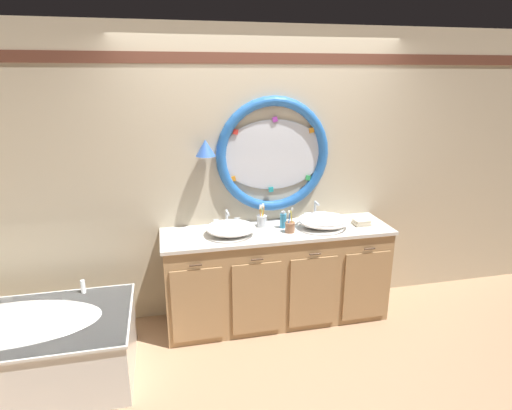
% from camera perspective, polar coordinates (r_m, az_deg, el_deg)
% --- Properties ---
extents(ground_plane, '(14.00, 14.00, 0.00)m').
position_cam_1_polar(ground_plane, '(3.89, 2.77, -17.06)').
color(ground_plane, tan).
extents(back_wall_assembly, '(6.40, 0.26, 2.60)m').
position_cam_1_polar(back_wall_assembly, '(3.89, 0.84, 4.23)').
color(back_wall_assembly, beige).
rests_on(back_wall_assembly, ground_plane).
extents(vanity_counter, '(2.03, 0.59, 0.88)m').
position_cam_1_polar(vanity_counter, '(3.91, 2.82, -9.37)').
color(vanity_counter, tan).
rests_on(vanity_counter, ground_plane).
extents(bathtub, '(1.71, 0.89, 0.60)m').
position_cam_1_polar(bathtub, '(3.67, -30.17, -16.30)').
color(bathtub, white).
rests_on(bathtub, ground_plane).
extents(sink_basin_left, '(0.42, 0.42, 0.12)m').
position_cam_1_polar(sink_basin_left, '(3.61, -3.42, -3.13)').
color(sink_basin_left, white).
rests_on(sink_basin_left, vanity_counter).
extents(sink_basin_right, '(0.46, 0.46, 0.13)m').
position_cam_1_polar(sink_basin_right, '(3.82, 9.13, -2.07)').
color(sink_basin_right, white).
rests_on(sink_basin_right, vanity_counter).
extents(faucet_set_left, '(0.24, 0.15, 0.16)m').
position_cam_1_polar(faucet_set_left, '(3.81, -3.96, -1.98)').
color(faucet_set_left, silver).
rests_on(faucet_set_left, vanity_counter).
extents(faucet_set_right, '(0.21, 0.11, 0.18)m').
position_cam_1_polar(faucet_set_right, '(4.02, 7.97, -1.00)').
color(faucet_set_right, silver).
rests_on(faucet_set_right, vanity_counter).
extents(toothbrush_holder_left, '(0.09, 0.09, 0.21)m').
position_cam_1_polar(toothbrush_holder_left, '(3.80, 0.78, -2.05)').
color(toothbrush_holder_left, silver).
rests_on(toothbrush_holder_left, vanity_counter).
extents(toothbrush_holder_right, '(0.09, 0.09, 0.22)m').
position_cam_1_polar(toothbrush_holder_right, '(3.67, 4.61, -2.91)').
color(toothbrush_holder_right, '#996647').
rests_on(toothbrush_holder_right, vanity_counter).
extents(soap_dispenser, '(0.06, 0.06, 0.16)m').
position_cam_1_polar(soap_dispenser, '(3.77, 3.69, -2.05)').
color(soap_dispenser, '#388EBC').
rests_on(soap_dispenser, vanity_counter).
extents(folded_hand_towel, '(0.14, 0.12, 0.05)m').
position_cam_1_polar(folded_hand_towel, '(3.97, 14.02, -2.29)').
color(folded_hand_towel, beige).
rests_on(folded_hand_towel, vanity_counter).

